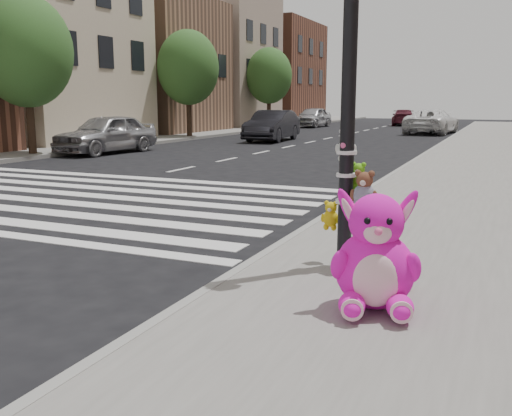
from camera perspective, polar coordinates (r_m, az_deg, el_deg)
The scene contains 19 objects.
ground at distance 6.38m, azimuth -19.42°, elevation -8.22°, with size 120.00×120.00×0.00m, color black.
sidewalk_far at distance 30.18m, azimuth -12.39°, elevation 6.82°, with size 6.00×80.00×0.14m, color slate.
curb_edge at distance 14.73m, azimuth 13.10°, elevation 2.91°, with size 0.12×80.00×0.15m, color gray.
crosswalk at distance 13.09m, azimuth -18.41°, elevation 1.40°, with size 11.00×6.00×0.01m, color silver, non-canonical shape.
bld_far_b at distance 29.27m, azimuth -19.76°, elevation 17.00°, with size 6.00×8.00×11.00m, color beige.
bld_far_c at distance 36.25m, azimuth -9.56°, elevation 13.76°, with size 6.00×8.00×8.00m, color #90674D.
bld_far_d at distance 44.12m, azimuth -3.00°, elevation 14.63°, with size 6.00×8.00×10.00m, color gray.
bld_far_e at distance 54.14m, azimuth 2.38°, elevation 13.38°, with size 6.00×10.00×9.00m, color brown.
signal_pole at distance 6.37m, azimuth 9.43°, elevation 8.48°, with size 0.70×0.48×4.00m.
tree_far_a at distance 21.82m, azimuth -22.05°, elevation 14.30°, with size 3.20×3.20×5.44m.
tree_far_b at distance 30.58m, azimuth -6.80°, elevation 13.75°, with size 3.20×3.20×5.44m.
tree_far_c at distance 40.45m, azimuth 1.31°, elevation 13.08°, with size 3.20×3.20×5.44m.
pink_bunny at distance 5.22m, azimuth 11.82°, elevation -5.14°, with size 0.87×0.96×1.12m.
red_teddy at distance 5.90m, azimuth 14.82°, elevation -7.13°, with size 0.13×0.09×0.19m, color #B61812, non-canonical shape.
car_silver_far at distance 22.62m, azimuth -14.75°, elevation 7.21°, with size 1.76×4.38×1.49m, color #A3A3A7.
car_dark_far at distance 28.51m, azimuth 1.63°, elevation 8.23°, with size 1.60×4.58×1.51m, color black.
car_white_near at distance 36.14m, azimuth 17.17°, elevation 8.25°, with size 2.42×5.25×1.46m, color silver.
car_maroon_near at distance 47.62m, azimuth 14.54°, elevation 8.76°, with size 1.77×4.34×1.26m, color #561826.
car_silver_deep at distance 43.44m, azimuth 5.68°, elevation 9.04°, with size 1.77×4.40×1.50m, color #B7B8BC.
Camera 1 is at (4.21, -4.36, 2.01)m, focal length 40.00 mm.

